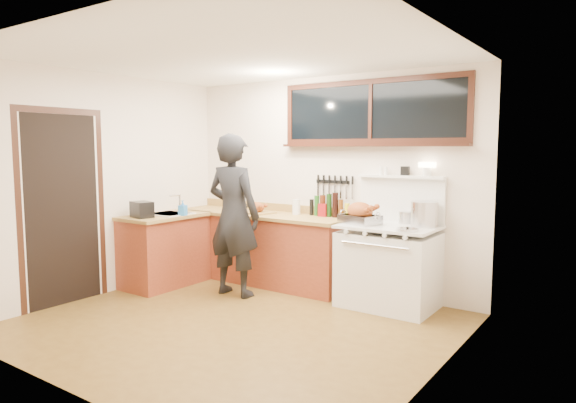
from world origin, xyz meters
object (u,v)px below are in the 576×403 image
Objects in this scene: roast_turkey at (360,215)px; cutting_board at (257,209)px; man at (234,215)px; vintage_stove at (389,264)px.

cutting_board is at bearing 177.20° from roast_turkey.
man is 4.03× the size of roast_turkey.
roast_turkey is (-0.31, -0.08, 0.53)m from vintage_stove.
vintage_stove is 1.89m from cutting_board.
man is at bearing -159.68° from vintage_stove.
man is 0.63m from cutting_board.
man reaches higher than cutting_board.
man reaches higher than vintage_stove.
roast_turkey reaches higher than cutting_board.
roast_turkey is at bearing 21.54° from man.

